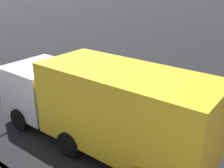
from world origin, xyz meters
TOP-DOWN VIEW (x-y plane):
  - ground at (0.00, 0.00)m, footprint 200.00×200.00m
  - lane_stripe_center at (0.00, 0.00)m, footprint 80.00×0.16m
  - truck_yellow at (-1.98, 2.20)m, footprint 8.27×2.64m

SIDE VIEW (x-z plane):
  - ground at x=0.00m, z-range 0.00..0.00m
  - lane_stripe_center at x=0.00m, z-range 0.00..0.01m
  - truck_yellow at x=-1.98m, z-range 0.12..3.17m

